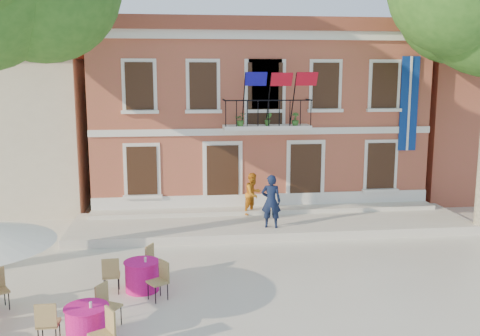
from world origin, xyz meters
name	(u,v)px	position (x,y,z in m)	size (l,w,h in m)	color
ground	(227,275)	(0.00, 0.00, 0.00)	(90.00, 90.00, 0.00)	beige
main_building	(250,112)	(2.00, 9.99, 3.78)	(13.50, 9.59, 7.50)	#AA4E3D
terrace	(271,224)	(2.00, 4.40, 0.15)	(14.00, 3.40, 0.30)	silver
pedestrian_navy	(271,201)	(1.81, 3.44, 1.21)	(0.66, 0.43, 1.82)	#0F1833
pedestrian_orange	(253,194)	(1.46, 5.23, 1.08)	(0.76, 0.59, 1.56)	orange
cafe_table_1	(87,323)	(-3.17, -3.38, 0.43)	(1.63, 1.87, 0.95)	#E81594
cafe_table_3	(142,274)	(-2.23, -0.80, 0.43)	(1.68, 1.87, 0.95)	#E81594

